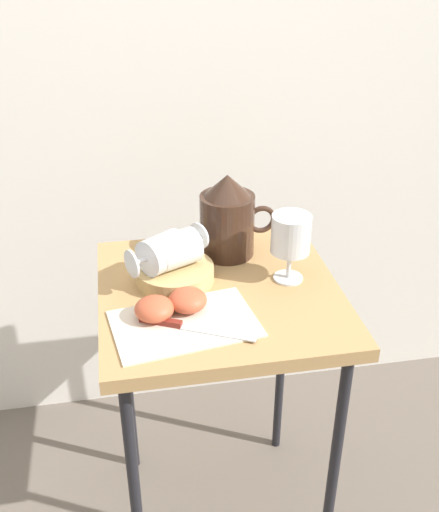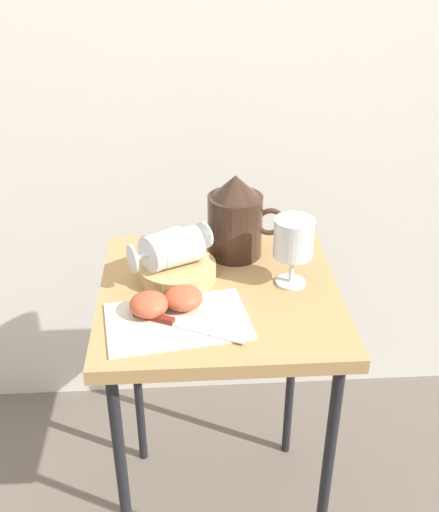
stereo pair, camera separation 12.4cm
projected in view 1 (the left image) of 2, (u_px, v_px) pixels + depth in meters
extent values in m
cube|color=silver|center=(183.00, 57.00, 1.54)|extent=(2.40, 0.03, 2.18)
cube|color=#AD8451|center=(220.00, 295.00, 1.29)|extent=(0.51, 0.50, 0.03)
cylinder|color=black|center=(136.00, 506.00, 1.25)|extent=(0.02, 0.02, 0.69)
cylinder|color=black|center=(333.00, 477.00, 1.32)|extent=(0.02, 0.02, 0.69)
cylinder|color=black|center=(127.00, 373.00, 1.61)|extent=(0.02, 0.02, 0.69)
cylinder|color=black|center=(282.00, 355.00, 1.68)|extent=(0.02, 0.02, 0.69)
cube|color=beige|center=(185.00, 324.00, 1.17)|extent=(0.30, 0.22, 0.00)
cylinder|color=tan|center=(175.00, 273.00, 1.30)|extent=(0.17, 0.17, 0.03)
cylinder|color=#382319|center=(227.00, 225.00, 1.38)|extent=(0.12, 0.12, 0.14)
cylinder|color=#B23819|center=(227.00, 236.00, 1.39)|extent=(0.11, 0.11, 0.08)
cone|color=#382319|center=(227.00, 185.00, 1.33)|extent=(0.11, 0.11, 0.05)
torus|color=#382319|center=(262.00, 219.00, 1.39)|extent=(0.07, 0.01, 0.07)
cylinder|color=silver|center=(288.00, 278.00, 1.31)|extent=(0.06, 0.06, 0.00)
cylinder|color=silver|center=(289.00, 264.00, 1.30)|extent=(0.01, 0.01, 0.06)
cylinder|color=silver|center=(291.00, 234.00, 1.26)|extent=(0.08, 0.08, 0.08)
cylinder|color=#B23819|center=(290.00, 242.00, 1.27)|extent=(0.07, 0.07, 0.04)
cylinder|color=silver|center=(163.00, 252.00, 1.26)|extent=(0.12, 0.11, 0.08)
cylinder|color=silver|center=(188.00, 241.00, 1.31)|extent=(0.05, 0.04, 0.01)
cylinder|color=silver|center=(199.00, 236.00, 1.33)|extent=(0.04, 0.05, 0.06)
cylinder|color=silver|center=(177.00, 249.00, 1.28)|extent=(0.11, 0.11, 0.08)
cylinder|color=silver|center=(146.00, 259.00, 1.24)|extent=(0.06, 0.03, 0.01)
cylinder|color=silver|center=(132.00, 264.00, 1.22)|extent=(0.03, 0.06, 0.06)
ellipsoid|color=#C15133|center=(154.00, 309.00, 1.17)|extent=(0.08, 0.08, 0.04)
ellipsoid|color=#C15133|center=(188.00, 300.00, 1.20)|extent=(0.08, 0.08, 0.04)
cube|color=silver|center=(219.00, 333.00, 1.14)|extent=(0.14, 0.08, 0.00)
cube|color=maroon|center=(161.00, 321.00, 1.16)|extent=(0.08, 0.05, 0.01)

